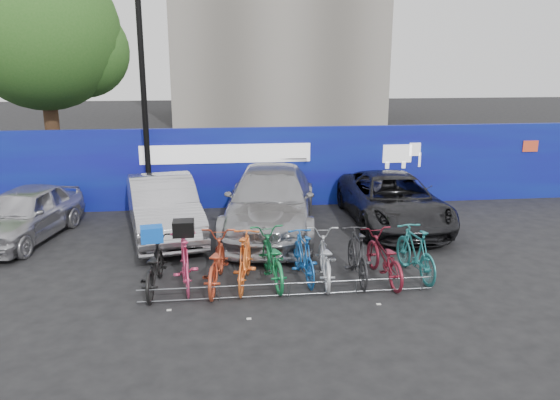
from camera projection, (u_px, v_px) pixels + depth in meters
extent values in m
plane|color=black|center=(285.00, 284.00, 10.86)|extent=(100.00, 100.00, 0.00)
cube|color=#110985|center=(260.00, 167.00, 16.33)|extent=(22.00, 0.15, 2.40)
cube|color=white|center=(226.00, 154.00, 16.01)|extent=(5.00, 0.02, 0.55)
cube|color=white|center=(397.00, 154.00, 16.62)|extent=(1.20, 0.02, 0.90)
cube|color=#EA4929|center=(530.00, 146.00, 17.06)|extent=(0.50, 0.02, 0.35)
cylinder|color=#382314|center=(52.00, 128.00, 19.18)|extent=(0.50, 0.50, 4.00)
sphere|color=#26581B|center=(42.00, 33.00, 18.37)|extent=(5.20, 5.20, 5.20)
sphere|color=#26581B|center=(83.00, 51.00, 18.95)|extent=(3.20, 3.20, 3.20)
cylinder|color=black|center=(145.00, 110.00, 14.94)|extent=(0.16, 0.16, 6.00)
cylinder|color=#595B60|center=(289.00, 283.00, 10.22)|extent=(5.60, 0.03, 0.03)
cylinder|color=#595B60|center=(289.00, 295.00, 10.27)|extent=(5.60, 0.03, 0.03)
cylinder|color=#595B60|center=(148.00, 297.00, 9.96)|extent=(0.03, 0.03, 0.28)
cylinder|color=#595B60|center=(219.00, 294.00, 10.11)|extent=(0.03, 0.03, 0.28)
cylinder|color=#595B60|center=(289.00, 290.00, 10.25)|extent=(0.03, 0.03, 0.28)
cylinder|color=#595B60|center=(356.00, 287.00, 10.40)|extent=(0.03, 0.03, 0.28)
cylinder|color=#595B60|center=(422.00, 284.00, 10.54)|extent=(0.03, 0.03, 0.28)
imported|color=#ADACB1|center=(24.00, 214.00, 13.39)|extent=(2.40, 4.16, 1.33)
imported|color=#A2A1A6|center=(163.00, 207.00, 13.71)|extent=(2.42, 4.70, 1.48)
imported|color=#999A9E|center=(270.00, 201.00, 14.09)|extent=(3.08, 5.80, 1.60)
imported|color=black|center=(393.00, 200.00, 14.60)|extent=(2.43, 4.98, 1.36)
imported|color=black|center=(154.00, 266.00, 10.50)|extent=(0.73, 1.91, 0.99)
imported|color=#E04171|center=(185.00, 261.00, 10.63)|extent=(0.69, 1.81, 1.06)
imported|color=#B84225|center=(216.00, 262.00, 10.65)|extent=(0.93, 2.03, 1.03)
imported|color=orange|center=(245.00, 260.00, 10.68)|extent=(0.82, 1.87, 1.09)
imported|color=#16773E|center=(272.00, 258.00, 10.87)|extent=(0.87, 2.01, 1.03)
imported|color=#185AB2|center=(303.00, 256.00, 10.99)|extent=(0.62, 1.71, 1.01)
imported|color=#B7BBBF|center=(324.00, 258.00, 10.94)|extent=(0.85, 1.93, 0.98)
imported|color=#262729|center=(357.00, 255.00, 10.97)|extent=(0.57, 1.79, 1.06)
imported|color=maroon|center=(384.00, 257.00, 10.97)|extent=(0.80, 1.90, 0.97)
imported|color=#24787B|center=(416.00, 252.00, 11.15)|extent=(0.69, 1.82, 1.07)
cube|color=blue|center=(152.00, 234.00, 10.33)|extent=(0.46, 0.37, 0.30)
cube|color=black|center=(184.00, 228.00, 10.46)|extent=(0.41, 0.36, 0.30)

